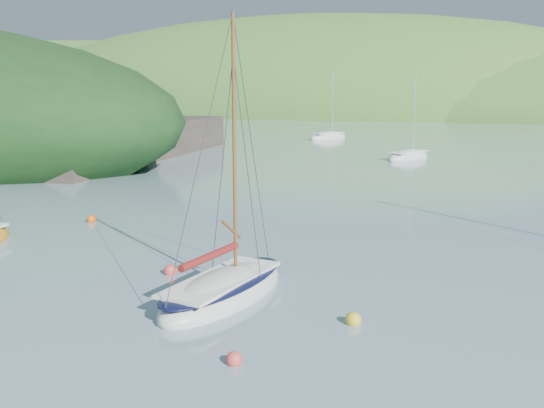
% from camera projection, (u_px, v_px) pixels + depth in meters
% --- Properties ---
extents(ground, '(700.00, 700.00, 0.00)m').
position_uv_depth(ground, '(185.00, 312.00, 18.44)').
color(ground, slate).
rests_on(ground, ground).
extents(shoreline_hills, '(690.00, 135.00, 56.00)m').
position_uv_depth(shoreline_hills, '(473.00, 113.00, 177.06)').
color(shoreline_hills, '#2C6627').
rests_on(shoreline_hills, ground).
extents(daysailer_white, '(2.76, 6.47, 9.72)m').
position_uv_depth(daysailer_white, '(224.00, 291.00, 19.74)').
color(daysailer_white, silver).
rests_on(daysailer_white, ground).
extents(distant_sloop_a, '(4.26, 6.61, 8.91)m').
position_uv_depth(distant_sloop_a, '(408.00, 157.00, 59.47)').
color(distant_sloop_a, silver).
rests_on(distant_sloop_a, ground).
extents(distant_sloop_c, '(4.86, 7.32, 9.87)m').
position_uv_depth(distant_sloop_c, '(328.00, 138.00, 84.11)').
color(distant_sloop_c, silver).
rests_on(distant_sloop_c, ground).
extents(mooring_buoys, '(23.40, 12.07, 0.48)m').
position_uv_depth(mooring_buoys, '(273.00, 275.00, 21.78)').
color(mooring_buoys, gold).
rests_on(mooring_buoys, ground).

